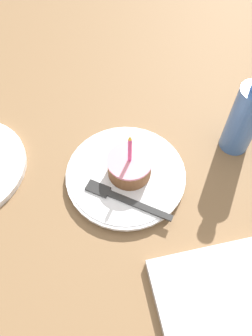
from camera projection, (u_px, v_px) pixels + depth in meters
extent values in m
cube|color=brown|center=(112.00, 185.00, 0.68)|extent=(2.40, 2.40, 0.04)
cylinder|color=silver|center=(126.00, 176.00, 0.65)|extent=(0.23, 0.23, 0.02)
cylinder|color=silver|center=(126.00, 175.00, 0.65)|extent=(0.24, 0.24, 0.01)
cylinder|color=brown|center=(130.00, 168.00, 0.63)|extent=(0.09, 0.09, 0.04)
cylinder|color=#D17A8C|center=(130.00, 161.00, 0.61)|extent=(0.09, 0.09, 0.01)
cylinder|color=#E04C8C|center=(130.00, 151.00, 0.58)|extent=(0.01, 0.01, 0.06)
cone|color=yellow|center=(130.00, 139.00, 0.55)|extent=(0.01, 0.01, 0.01)
cube|color=#262626|center=(140.00, 206.00, 0.61)|extent=(0.11, 0.09, 0.00)
cube|color=#262626|center=(98.00, 189.00, 0.62)|extent=(0.05, 0.05, 0.00)
cylinder|color=#3F66A5|center=(244.00, 120.00, 0.64)|extent=(0.06, 0.06, 0.16)
cube|color=silver|center=(225.00, 304.00, 0.52)|extent=(0.22, 0.19, 0.02)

